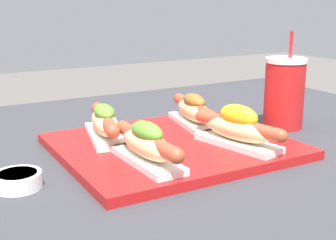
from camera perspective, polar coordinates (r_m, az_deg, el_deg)
The scene contains 7 objects.
serving_tray at distance 0.93m, azimuth 0.61°, elevation -3.18°, with size 0.44×0.38×0.02m.
hot_dog_0 at distance 0.81m, azimuth -2.59°, elevation -2.95°, with size 0.06×0.22×0.07m.
hot_dog_1 at distance 0.91m, azimuth 8.54°, elevation -0.97°, with size 0.10×0.21×0.08m.
hot_dog_2 at distance 0.95m, azimuth -7.73°, elevation -0.29°, with size 0.10×0.21×0.07m.
hot_dog_3 at distance 1.04m, azimuth 3.19°, elevation 1.16°, with size 0.09×0.22×0.07m.
sauce_bowl at distance 0.79m, azimuth -17.85°, elevation -6.93°, with size 0.08×0.08×0.03m.
drink_cup at distance 1.12m, azimuth 13.98°, elevation 3.23°, with size 0.09×0.09×0.22m.
Camera 1 is at (-0.46, -0.81, 1.05)m, focal length 50.00 mm.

